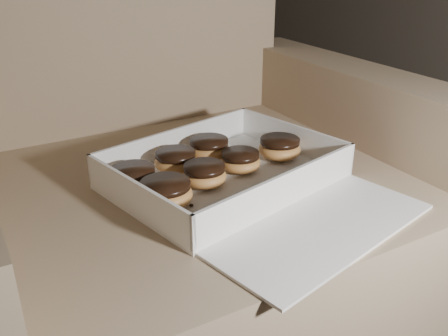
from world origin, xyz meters
name	(u,v)px	position (x,y,z in m)	size (l,w,h in m)	color
armchair	(180,219)	(0.56, -0.03, 0.31)	(0.95, 0.80, 0.99)	#937B5E
bakery_box	(241,182)	(0.60, -0.20, 0.45)	(0.46, 0.51, 0.06)	white
donut_a	(280,148)	(0.73, -0.13, 0.47)	(0.08, 0.08, 0.04)	#CA8446
donut_b	(134,178)	(0.44, -0.12, 0.47)	(0.08, 0.08, 0.04)	#CA8446
donut_c	(176,161)	(0.53, -0.09, 0.47)	(0.08, 0.08, 0.04)	#CA8446
donut_d	(166,193)	(0.46, -0.20, 0.47)	(0.09, 0.09, 0.04)	#CA8446
donut_e	(240,161)	(0.63, -0.15, 0.47)	(0.07, 0.07, 0.04)	#CA8446
donut_f	(204,175)	(0.55, -0.17, 0.47)	(0.08, 0.08, 0.04)	#CA8446
donut_g	(209,148)	(0.61, -0.07, 0.47)	(0.08, 0.08, 0.04)	#CA8446
crumb_a	(309,167)	(0.75, -0.20, 0.45)	(0.01, 0.01, 0.00)	black
crumb_b	(191,205)	(0.50, -0.22, 0.45)	(0.01, 0.01, 0.00)	black
crumb_c	(304,175)	(0.72, -0.22, 0.45)	(0.01, 0.01, 0.00)	black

